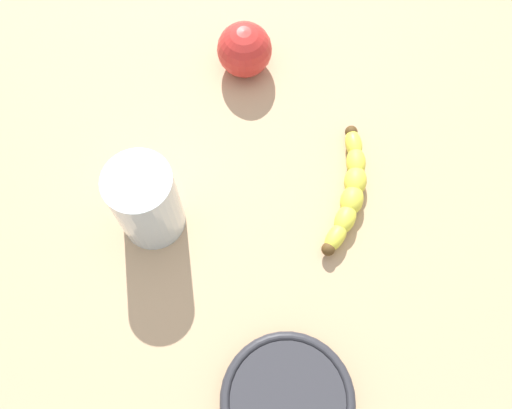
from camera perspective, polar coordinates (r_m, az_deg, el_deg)
name	(u,v)px	position (r cm, az deg, el deg)	size (l,w,h in cm)	color
wooden_tabletop	(292,230)	(75.65, 3.69, -2.59)	(120.00, 120.00, 3.00)	tan
banana	(350,190)	(75.45, 9.60, 1.48)	(7.19, 18.92, 3.03)	yellow
smoothie_glass	(147,203)	(70.12, -11.14, 0.15)	(8.31, 8.31, 12.70)	silver
ceramic_bowl	(287,401)	(67.44, 3.22, -19.41)	(15.42, 15.42, 3.66)	#2D2D33
apple_fruit	(244,50)	(83.24, -1.19, 15.57)	(7.96, 7.96, 7.96)	red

